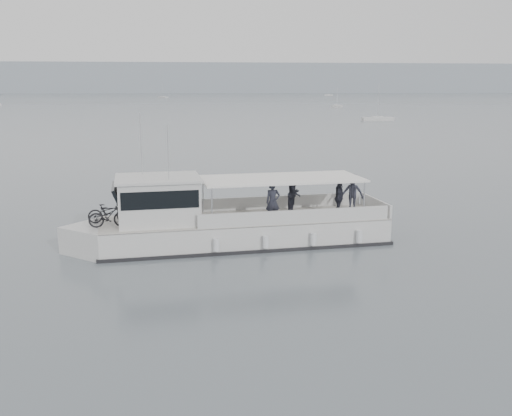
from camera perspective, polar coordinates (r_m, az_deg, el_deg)
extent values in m
plane|color=#545D63|center=(25.86, 6.85, -3.49)|extent=(1400.00, 1400.00, 0.00)
cube|color=#939EA8|center=(584.30, -5.95, 12.76)|extent=(1400.00, 90.00, 28.00)
cube|color=silver|center=(25.55, -1.12, -2.50)|extent=(12.83, 4.65, 1.36)
cube|color=silver|center=(25.14, -15.30, -3.19)|extent=(3.38, 3.38, 1.36)
cube|color=beige|center=(25.39, -1.12, -1.02)|extent=(12.83, 4.65, 0.06)
cube|color=black|center=(25.66, -1.11, -3.41)|extent=(13.05, 4.79, 0.19)
cube|color=silver|center=(27.27, 2.09, 0.57)|extent=(8.33, 0.98, 0.63)
cube|color=silver|center=(24.24, 3.99, -0.92)|extent=(8.33, 0.98, 0.63)
cube|color=silver|center=(27.20, 11.84, 0.29)|extent=(0.46, 3.34, 0.63)
cube|color=silver|center=(24.75, -9.71, 0.69)|extent=(3.62, 3.16, 1.88)
cube|color=black|center=(24.70, -13.48, 0.88)|extent=(0.86, 2.66, 1.21)
cube|color=black|center=(24.69, -9.73, 1.40)|extent=(3.42, 3.18, 0.73)
cube|color=silver|center=(24.57, -9.79, 2.96)|extent=(3.85, 3.39, 0.10)
cube|color=white|center=(25.43, 2.57, 2.95)|extent=(7.40, 3.87, 0.08)
cylinder|color=silver|center=(23.52, -4.43, 0.04)|extent=(0.07, 0.07, 1.73)
cylinder|color=silver|center=(26.37, -5.32, 1.34)|extent=(0.07, 0.07, 1.73)
cylinder|color=silver|center=(25.30, 10.75, 0.72)|extent=(0.07, 0.07, 1.73)
cylinder|color=silver|center=(27.97, 8.41, 1.88)|extent=(0.07, 0.07, 1.73)
cylinder|color=silver|center=(25.32, -11.43, 6.27)|extent=(0.03, 0.03, 2.72)
cylinder|color=silver|center=(23.72, -8.79, 5.47)|extent=(0.03, 0.03, 2.30)
cylinder|color=silver|center=(23.53, -3.99, -3.69)|extent=(0.28, 0.28, 0.52)
cylinder|color=silver|center=(23.91, 0.98, -3.40)|extent=(0.28, 0.28, 0.52)
cylinder|color=silver|center=(24.47, 5.76, -3.10)|extent=(0.28, 0.28, 0.52)
cylinder|color=silver|center=(25.18, 10.29, -2.80)|extent=(0.28, 0.28, 0.52)
imported|color=black|center=(25.25, -14.46, -0.38)|extent=(1.85, 0.81, 0.94)
imported|color=black|center=(24.43, -14.52, -0.74)|extent=(1.69, 0.64, 0.99)
imported|color=#2A2B38|center=(24.53, 1.70, 0.61)|extent=(0.71, 0.53, 1.76)
imported|color=#2A2B38|center=(26.49, 3.89, 1.45)|extent=(1.01, 1.07, 1.76)
imported|color=#2A2B38|center=(25.75, 8.31, 1.04)|extent=(0.74, 1.11, 1.76)
imported|color=#2A2B38|center=(27.08, 9.61, 1.54)|extent=(1.31, 1.10, 1.76)
cube|color=silver|center=(192.21, 8.10, 10.04)|extent=(4.75, 5.37, 0.75)
cube|color=silver|center=(192.20, 8.10, 10.13)|extent=(2.38, 2.45, 0.45)
cylinder|color=silver|center=(192.13, 8.13, 11.02)|extent=(0.08, 0.08, 6.00)
cube|color=silver|center=(343.80, -9.28, 10.87)|extent=(6.32, 6.46, 0.75)
cube|color=silver|center=(343.80, -9.29, 10.93)|extent=(3.04, 3.06, 0.45)
cylinder|color=silver|center=(343.75, -9.31, 11.55)|extent=(0.08, 0.08, 7.53)
cube|color=silver|center=(119.52, 12.06, 8.69)|extent=(6.35, 2.29, 0.75)
cube|color=silver|center=(119.51, 12.07, 8.84)|extent=(2.27, 1.85, 0.45)
cylinder|color=silver|center=(119.37, 12.14, 10.48)|extent=(0.08, 0.08, 6.89)
cube|color=silver|center=(423.21, 7.26, 11.14)|extent=(6.10, 2.68, 0.75)
cube|color=silver|center=(423.20, 7.26, 11.18)|extent=(2.27, 1.92, 0.45)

